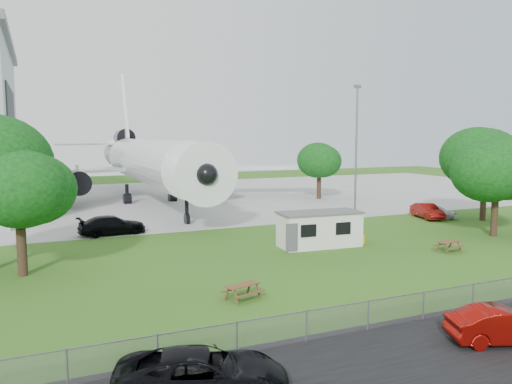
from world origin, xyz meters
name	(u,v)px	position (x,y,z in m)	size (l,w,h in m)	color
ground	(301,270)	(0.00, 0.00, 0.00)	(160.00, 160.00, 0.00)	#42771F
asphalt_strip	(467,354)	(0.00, -13.00, 0.01)	(120.00, 8.00, 0.02)	black
concrete_apron	(161,199)	(0.00, 38.00, 0.01)	(120.00, 46.00, 0.03)	#B7B7B2
airliner	(148,160)	(-2.00, 35.86, 5.27)	(46.36, 47.73, 17.69)	white
site_cabin	(320,229)	(4.50, 5.37, 1.31)	(6.84, 3.14, 2.62)	silver
picnic_west	(243,299)	(-5.35, -3.59, 0.00)	(1.80, 1.50, 0.76)	brown
picnic_east	(448,251)	(12.08, 0.16, 0.00)	(1.80, 1.50, 0.76)	brown
fence	(405,323)	(0.00, -9.50, 0.00)	(58.00, 0.04, 1.30)	gray
lamp_mast	(356,164)	(8.20, 6.20, 6.00)	(0.16, 0.16, 12.00)	slate
tree_west_small	(19,195)	(-15.67, 5.59, 4.82)	(5.99, 5.99, 7.82)	#382619
tree_east_front	(497,172)	(19.61, 2.86, 5.30)	(6.39, 6.39, 8.51)	#382619
tree_east_back	(485,159)	(25.02, 8.84, 5.97)	(7.33, 7.33, 9.65)	#382619
tree_far_apron	(319,159)	(18.93, 29.64, 5.23)	(5.46, 5.46, 7.99)	#382619
car_centre_sedan	(504,326)	(2.13, -12.79, 0.72)	(1.53, 4.40, 1.45)	maroon
car_west_estate	(202,375)	(-10.14, -11.94, 0.76)	(2.53, 5.48, 1.52)	black
car_ne_hatch	(437,212)	(21.81, 11.61, 0.65)	(1.54, 3.83, 1.30)	silver
car_ne_sedan	(427,211)	(20.81, 11.84, 0.74)	(1.57, 4.51, 1.48)	maroon
car_apron_van	(112,225)	(-9.12, 16.08, 0.80)	(2.23, 5.49, 1.59)	black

